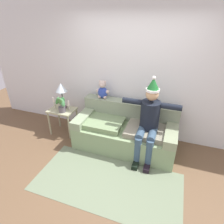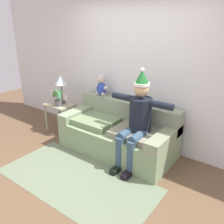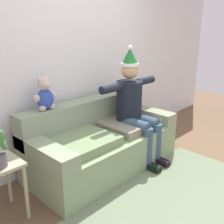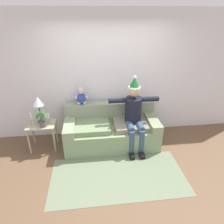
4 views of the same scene
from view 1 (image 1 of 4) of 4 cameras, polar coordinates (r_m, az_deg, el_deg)
name	(u,v)px [view 1 (image 1 of 4)]	position (r m, az deg, el deg)	size (l,w,h in m)	color
ground_plane	(108,180)	(3.26, -1.15, -20.02)	(10.00, 10.00, 0.00)	brown
back_wall	(135,74)	(3.82, 7.01, 11.54)	(7.00, 0.10, 2.70)	silver
couch	(126,131)	(3.78, 4.24, -5.64)	(1.94, 0.91, 0.84)	gray
person_seated	(149,119)	(3.34, 11.14, -2.17)	(1.02, 0.77, 1.52)	black
teddy_bear	(103,90)	(3.87, -2.88, 6.64)	(0.29, 0.17, 0.38)	#2D45A7
side_table	(62,113)	(4.21, -14.83, -0.44)	(0.55, 0.42, 0.58)	#A6A783
table_lamp	(61,89)	(4.05, -15.20, 6.88)	(0.24, 0.24, 0.56)	#53434C
potted_plant	(61,104)	(3.98, -15.21, 2.34)	(0.25, 0.24, 0.36)	#5D575F
candle_tall	(54,102)	(4.16, -17.20, 3.05)	(0.04, 0.04, 0.26)	beige
candle_short	(68,104)	(4.06, -13.11, 2.35)	(0.04, 0.04, 0.21)	beige
area_rug	(107,182)	(3.23, -1.41, -20.46)	(2.33, 1.14, 0.01)	slate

